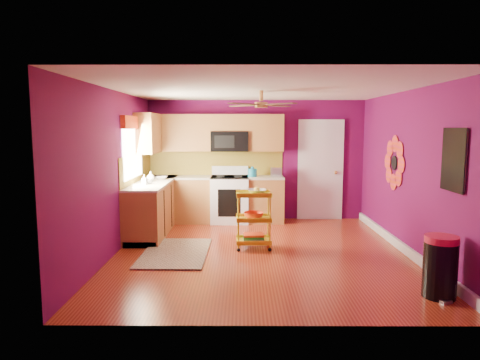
{
  "coord_description": "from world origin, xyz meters",
  "views": [
    {
      "loc": [
        -0.29,
        -6.48,
        1.93
      ],
      "look_at": [
        -0.33,
        0.4,
        1.09
      ],
      "focal_mm": 32.0,
      "sensor_mm": 36.0,
      "label": 1
    }
  ],
  "objects": [
    {
      "name": "panel_door",
      "position": [
        1.35,
        2.47,
        1.02
      ],
      "size": [
        0.95,
        0.11,
        2.15
      ],
      "color": "white",
      "rests_on": "ground"
    },
    {
      "name": "toaster",
      "position": [
        0.4,
        2.19,
        1.03
      ],
      "size": [
        0.22,
        0.15,
        0.18
      ],
      "primitive_type": "cube",
      "color": "beige",
      "rests_on": "lower_cabinets"
    },
    {
      "name": "ground",
      "position": [
        0.0,
        0.0,
        0.0
      ],
      "size": [
        5.0,
        5.0,
        0.0
      ],
      "primitive_type": "plane",
      "color": "maroon",
      "rests_on": "ground"
    },
    {
      "name": "shag_rug",
      "position": [
        -1.32,
        -0.07,
        0.01
      ],
      "size": [
        1.01,
        1.62,
        0.02
      ],
      "primitive_type": "cube",
      "rotation": [
        0.0,
        0.0,
        -0.01
      ],
      "color": "black",
      "rests_on": "ground"
    },
    {
      "name": "left_window",
      "position": [
        -2.22,
        1.05,
        1.74
      ],
      "size": [
        0.08,
        1.35,
        1.08
      ],
      "color": "white",
      "rests_on": "ground"
    },
    {
      "name": "counter_dish",
      "position": [
        -1.86,
        1.7,
        0.97
      ],
      "size": [
        0.23,
        0.23,
        0.06
      ],
      "primitive_type": "imported",
      "color": "white",
      "rests_on": "lower_cabinets"
    },
    {
      "name": "lower_cabinets",
      "position": [
        -1.35,
        1.82,
        0.43
      ],
      "size": [
        2.81,
        2.31,
        0.94
      ],
      "color": "brown",
      "rests_on": "ground"
    },
    {
      "name": "soap_bottle_b",
      "position": [
        -1.99,
        1.37,
        1.03
      ],
      "size": [
        0.15,
        0.15,
        0.19
      ],
      "primitive_type": "imported",
      "color": "white",
      "rests_on": "lower_cabinets"
    },
    {
      "name": "ceiling_fan",
      "position": [
        0.0,
        0.2,
        2.29
      ],
      "size": [
        1.01,
        1.01,
        0.26
      ],
      "color": "#BF8C3F",
      "rests_on": "ground"
    },
    {
      "name": "right_wall_art",
      "position": [
        2.23,
        -0.34,
        1.44
      ],
      "size": [
        0.04,
        2.74,
        1.04
      ],
      "color": "black",
      "rests_on": "ground"
    },
    {
      "name": "upper_cabinetry",
      "position": [
        -1.24,
        2.17,
        1.8
      ],
      "size": [
        2.8,
        2.3,
        1.26
      ],
      "color": "brown",
      "rests_on": "ground"
    },
    {
      "name": "soap_bottle_a",
      "position": [
        -2.01,
        0.92,
        1.03
      ],
      "size": [
        0.08,
        0.08,
        0.18
      ],
      "primitive_type": "imported",
      "color": "#EA3F72",
      "rests_on": "lower_cabinets"
    },
    {
      "name": "rolling_cart",
      "position": [
        -0.1,
        0.2,
        0.51
      ],
      "size": [
        0.56,
        0.42,
        1.0
      ],
      "color": "gold",
      "rests_on": "ground"
    },
    {
      "name": "electric_range",
      "position": [
        -0.55,
        2.17,
        0.48
      ],
      "size": [
        0.76,
        0.66,
        1.13
      ],
      "color": "white",
      "rests_on": "ground"
    },
    {
      "name": "counter_cup",
      "position": [
        -1.94,
        1.01,
        0.99
      ],
      "size": [
        0.12,
        0.12,
        0.1
      ],
      "primitive_type": "imported",
      "color": "white",
      "rests_on": "lower_cabinets"
    },
    {
      "name": "trash_can",
      "position": [
        1.96,
        -1.76,
        0.36
      ],
      "size": [
        0.48,
        0.48,
        0.71
      ],
      "color": "black",
      "rests_on": "ground"
    },
    {
      "name": "teal_kettle",
      "position": [
        -0.09,
        2.16,
        1.02
      ],
      "size": [
        0.18,
        0.18,
        0.21
      ],
      "color": "#147898",
      "rests_on": "lower_cabinets"
    },
    {
      "name": "room_envelope",
      "position": [
        0.03,
        0.0,
        1.63
      ],
      "size": [
        4.54,
        5.04,
        2.52
      ],
      "color": "#600A47",
      "rests_on": "ground"
    }
  ]
}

